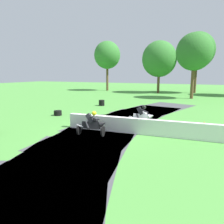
# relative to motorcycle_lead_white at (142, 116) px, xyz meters

# --- Properties ---
(ground_plane) EXTENTS (120.00, 120.00, 0.00)m
(ground_plane) POSITION_rel_motorcycle_lead_white_xyz_m (-1.86, -2.12, -0.65)
(ground_plane) COLOR #4C933D
(track_asphalt) EXTENTS (8.61, 28.92, 0.01)m
(track_asphalt) POSITION_rel_motorcycle_lead_white_xyz_m (-1.08, -2.07, -0.64)
(track_asphalt) COLOR #47474C
(track_asphalt) RESTS_ON ground
(safety_barrier) EXTENTS (16.18, 1.24, 0.90)m
(safety_barrier) POSITION_rel_motorcycle_lead_white_xyz_m (4.03, -1.78, -0.20)
(safety_barrier) COLOR white
(safety_barrier) RESTS_ON ground
(motorcycle_lead_white) EXTENTS (1.68, 0.79, 1.43)m
(motorcycle_lead_white) POSITION_rel_motorcycle_lead_white_xyz_m (0.00, 0.00, 0.00)
(motorcycle_lead_white) COLOR black
(motorcycle_lead_white) RESTS_ON ground
(motorcycle_chase_black) EXTENTS (1.67, 0.97, 1.43)m
(motorcycle_chase_black) POSITION_rel_motorcycle_lead_white_xyz_m (-1.87, -3.35, 0.01)
(motorcycle_chase_black) COLOR black
(motorcycle_chase_black) RESTS_ON ground
(tire_stack_near) EXTENTS (0.61, 0.61, 0.60)m
(tire_stack_near) POSITION_rel_motorcycle_lead_white_xyz_m (-6.50, 6.85, -0.35)
(tire_stack_near) COLOR black
(tire_stack_near) RESTS_ON ground
(tire_stack_mid_a) EXTENTS (0.64, 0.64, 0.40)m
(tire_stack_mid_a) POSITION_rel_motorcycle_lead_white_xyz_m (-7.34, 0.55, -0.45)
(tire_stack_mid_a) COLOR black
(tire_stack_mid_a) RESTS_ON ground
(traffic_cone) EXTENTS (0.28, 0.28, 0.44)m
(traffic_cone) POSITION_rel_motorcycle_lead_white_xyz_m (3.76, 1.03, -0.43)
(traffic_cone) COLOR orange
(traffic_cone) RESTS_ON ground
(tree_far_left) EXTENTS (5.85, 5.85, 8.89)m
(tree_far_left) POSITION_rel_motorcycle_lead_white_xyz_m (-4.38, 24.52, 5.16)
(tree_far_left) COLOR brown
(tree_far_left) RESTS_ON ground
(tree_mid_rise) EXTENTS (5.76, 5.76, 10.23)m
(tree_mid_rise) POSITION_rel_motorcycle_lead_white_xyz_m (1.50, 26.60, 6.54)
(tree_mid_rise) COLOR brown
(tree_mid_rise) RESTS_ON ground
(tree_behind_barrier) EXTENTS (4.71, 4.71, 8.68)m
(tree_behind_barrier) POSITION_rel_motorcycle_lead_white_xyz_m (1.71, 17.69, 5.53)
(tree_behind_barrier) COLOR brown
(tree_behind_barrier) RESTS_ON ground
(tree_distant) EXTENTS (5.03, 5.03, 9.51)m
(tree_distant) POSITION_rel_motorcycle_lead_white_xyz_m (-14.67, 25.32, 6.19)
(tree_distant) COLOR brown
(tree_distant) RESTS_ON ground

